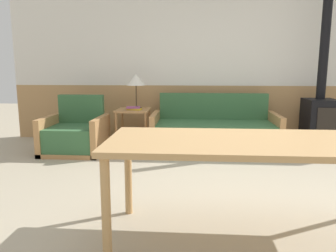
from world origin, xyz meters
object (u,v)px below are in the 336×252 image
object	(u,v)px
armchair	(75,136)
wood_stove	(321,106)
side_table	(133,116)
dining_table	(243,150)
couch	(214,132)
table_lamp	(136,81)

from	to	relation	value
armchair	wood_stove	xyz separation A→B (m)	(3.65, 0.52, 0.40)
side_table	dining_table	distance (m)	3.08
armchair	wood_stove	distance (m)	3.71
side_table	wood_stove	xyz separation A→B (m)	(2.87, 0.07, 0.17)
armchair	dining_table	world-z (taller)	armchair
dining_table	armchair	bearing A→B (deg)	131.31
couch	table_lamp	bearing A→B (deg)	172.43
couch	table_lamp	xyz separation A→B (m)	(-1.23, 0.16, 0.78)
armchair	wood_stove	bearing A→B (deg)	4.42
dining_table	wood_stove	distance (m)	3.28
table_lamp	dining_table	distance (m)	3.16
couch	armchair	world-z (taller)	couch
couch	side_table	size ratio (longest dim) A/B	3.22
couch	dining_table	world-z (taller)	couch
side_table	wood_stove	bearing A→B (deg)	1.37
table_lamp	armchair	bearing A→B (deg)	-146.38
dining_table	wood_stove	world-z (taller)	wood_stove
couch	armchair	distance (m)	2.08
armchair	table_lamp	size ratio (longest dim) A/B	1.57
side_table	dining_table	bearing A→B (deg)	-65.46
couch	dining_table	xyz separation A→B (m)	(0.01, -2.72, 0.42)
wood_stove	dining_table	bearing A→B (deg)	-119.18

